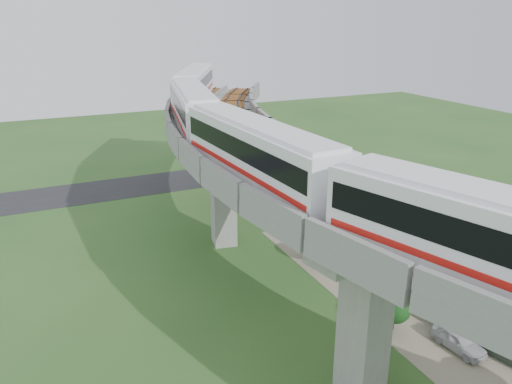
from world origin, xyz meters
The scene contains 12 objects.
ground centered at (0.00, 0.00, 0.00)m, with size 160.00×160.00×0.00m, color #2A5321.
dirt_lot centered at (14.00, -2.00, 0.02)m, with size 18.00×26.00×0.04m, color gray.
asphalt_road centered at (0.00, 30.00, 0.01)m, with size 60.00×8.00×0.03m, color #232326.
viaduct centered at (3.84, 0.00, 9.05)m, with size 19.58×73.98×11.40m.
metro_train centered at (0.45, 3.45, 12.31)m, with size 12.26×61.23×3.64m.
fence centered at (9.75, 0.00, 0.75)m, with size 3.87×38.73×1.50m.
tree_0 centered at (11.20, 22.30, 2.32)m, with size 1.90×1.90×3.14m.
tree_1 centered at (9.25, 14.41, 2.62)m, with size 2.89×2.89×3.86m.
tree_2 centered at (6.67, 3.59, 1.63)m, with size 2.23×2.23×2.59m.
tree_3 centered at (6.17, -6.83, 1.57)m, with size 2.09×2.09×2.46m.
car_white centered at (8.54, -10.16, 0.65)m, with size 1.44×3.58×1.22m, color silver.
car_dark centered at (15.98, 0.31, 0.57)m, with size 1.47×3.63×1.05m, color black.
Camera 1 is at (-13.83, -28.62, 19.71)m, focal length 35.00 mm.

